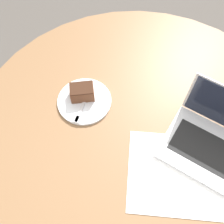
# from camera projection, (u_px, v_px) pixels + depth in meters

# --- Properties ---
(ground_plane) EXTENTS (12.00, 12.00, 0.00)m
(ground_plane) POSITION_uv_depth(u_px,v_px,m) (129.00, 183.00, 1.61)
(ground_plane) COLOR #4C4742
(dining_table) EXTENTS (1.32, 1.32, 0.74)m
(dining_table) POSITION_uv_depth(u_px,v_px,m) (138.00, 146.00, 1.07)
(dining_table) COLOR brown
(dining_table) RESTS_ON ground_plane
(paper_document) EXTENTS (0.42, 0.36, 0.00)m
(paper_document) POSITION_uv_depth(u_px,v_px,m) (181.00, 174.00, 0.89)
(paper_document) COLOR white
(paper_document) RESTS_ON dining_table
(plate) EXTENTS (0.21, 0.21, 0.01)m
(plate) POSITION_uv_depth(u_px,v_px,m) (84.00, 101.00, 1.02)
(plate) COLOR silver
(plate) RESTS_ON dining_table
(cake_slice) EXTENTS (0.09, 0.07, 0.06)m
(cake_slice) POSITION_uv_depth(u_px,v_px,m) (82.00, 92.00, 1.00)
(cake_slice) COLOR brown
(cake_slice) RESTS_ON plate
(fork) EXTENTS (0.09, 0.16, 0.00)m
(fork) POSITION_uv_depth(u_px,v_px,m) (82.00, 107.00, 1.00)
(fork) COLOR silver
(fork) RESTS_ON plate
(laptop) EXTENTS (0.38, 0.37, 0.22)m
(laptop) POSITION_uv_depth(u_px,v_px,m) (212.00, 141.00, 0.91)
(laptop) COLOR silver
(laptop) RESTS_ON dining_table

